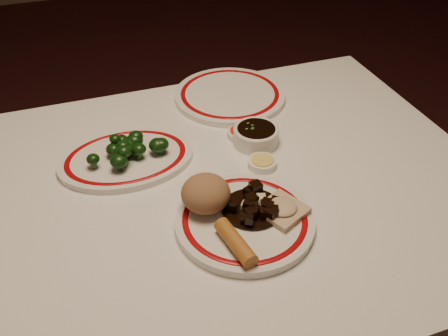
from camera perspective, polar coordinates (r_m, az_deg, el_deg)
dining_table at (r=1.11m, az=-1.44°, el=-5.70°), size 1.20×0.90×0.75m
main_plate at (r=0.96m, az=2.38°, el=-6.06°), size 0.35×0.35×0.02m
rice_mound at (r=0.95m, az=-2.10°, el=-2.92°), size 0.10×0.10×0.07m
spring_roll at (r=0.89m, az=1.33°, el=-8.49°), size 0.05×0.11×0.03m
fried_wonton at (r=0.96m, az=6.65°, el=-4.68°), size 0.11×0.11×0.02m
stirfry_heap at (r=0.96m, az=3.67°, el=-4.41°), size 0.12×0.12×0.03m
broccoli_plate at (r=1.13m, az=-11.12°, el=1.08°), size 0.30×0.26×0.02m
broccoli_pile at (r=1.11m, az=-10.76°, el=2.34°), size 0.18×0.12×0.05m
soy_bowl at (r=1.16m, az=3.68°, el=3.68°), size 0.10×0.10×0.04m
sweet_sour_dish at (r=1.19m, az=1.90°, el=3.97°), size 0.06×0.06×0.02m
mustard_dish at (r=1.10m, az=4.40°, el=0.60°), size 0.06×0.06×0.02m
far_plate at (r=1.34m, az=0.68°, el=8.33°), size 0.37×0.37×0.02m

